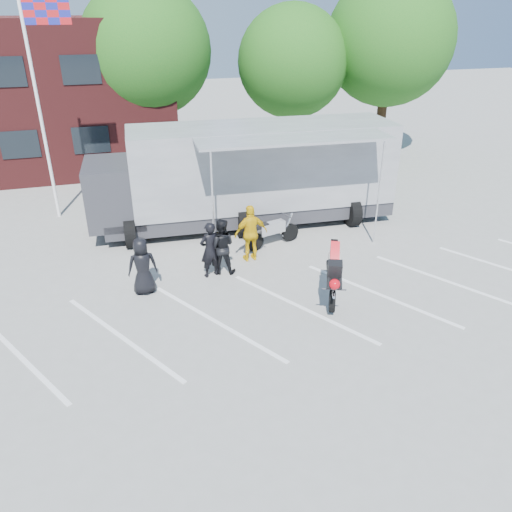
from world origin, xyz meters
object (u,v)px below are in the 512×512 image
flagpole (42,81)px  tree_mid (293,62)px  spectator_hivis (251,233)px  spectator_leather_c (221,246)px  transporter_truck (250,223)px  parked_motorcycle (273,245)px  stunt_bike_rider (331,300)px  spectator_leather_a (143,266)px  tree_left (146,50)px  tree_right (390,41)px  spectator_leather_b (210,250)px

flagpole → tree_mid: bearing=24.0°
spectator_hivis → spectator_leather_c: bearing=22.1°
transporter_truck → spectator_leather_c: (-1.92, -3.54, 0.88)m
flagpole → parked_motorcycle: (6.96, -5.00, -5.05)m
stunt_bike_rider → spectator_hivis: spectator_hivis is taller
spectator_leather_c → spectator_leather_a: bearing=32.1°
spectator_leather_c → tree_mid: bearing=-100.7°
flagpole → tree_mid: flagpole is taller
tree_mid → spectator_leather_c: 13.68m
stunt_bike_rider → spectator_leather_a: bearing=-178.3°
spectator_leather_c → spectator_hivis: spectator_hivis is taller
tree_left → parked_motorcycle: (2.71, -11.00, -5.57)m
parked_motorcycle → spectator_leather_c: spectator_leather_c is taller
tree_right → spectator_leather_b: (-11.78, -11.01, -5.00)m
stunt_bike_rider → tree_mid: bearing=97.5°
tree_left → spectator_leather_b: 13.36m
tree_left → spectator_hivis: 12.81m
stunt_bike_rider → spectator_leather_a: size_ratio=1.17×
tree_mid → transporter_truck: tree_mid is taller
flagpole → spectator_leather_a: 8.48m
spectator_hivis → tree_mid: bearing=-120.8°
parked_motorcycle → spectator_leather_c: (-2.12, -1.39, 0.88)m
tree_left → flagpole: bearing=-125.3°
spectator_hivis → parked_motorcycle: bearing=-145.5°
tree_mid → stunt_bike_rider: size_ratio=3.85×
flagpole → parked_motorcycle: size_ratio=3.75×
tree_mid → spectator_hivis: (-5.30, -10.83, -4.01)m
transporter_truck → spectator_hivis: (-0.81, -2.98, 0.94)m
spectator_hivis → spectator_leather_a: bearing=13.2°
spectator_leather_a → spectator_leather_b: size_ratio=0.98×
tree_right → spectator_leather_a: tree_right is taller
spectator_leather_b → spectator_hivis: spectator_hivis is taller
tree_left → transporter_truck: 10.75m
flagpole → spectator_hivis: 9.29m
parked_motorcycle → spectator_leather_c: size_ratio=1.21×
spectator_leather_c → spectator_hivis: (1.10, 0.56, 0.06)m
tree_mid → flagpole: bearing=-156.0°
tree_left → spectator_leather_a: (-1.81, -12.96, -4.71)m
tree_right → spectator_hivis: bearing=-134.9°
parked_motorcycle → spectator_hivis: bearing=113.4°
flagpole → spectator_hivis: bearing=-44.4°
spectator_leather_b → spectator_hivis: bearing=-172.4°
parked_motorcycle → stunt_bike_rider: (0.43, -3.90, 0.00)m
spectator_leather_b → parked_motorcycle: bearing=-166.0°
stunt_bike_rider → spectator_hivis: (-1.44, 3.07, 0.94)m
tree_left → parked_motorcycle: size_ratio=4.05×
spectator_leather_a → spectator_leather_b: spectator_leather_b is taller
tree_mid → tree_left: bearing=171.9°
parked_motorcycle → spectator_leather_c: 2.68m
tree_mid → spectator_leather_a: tree_mid is taller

